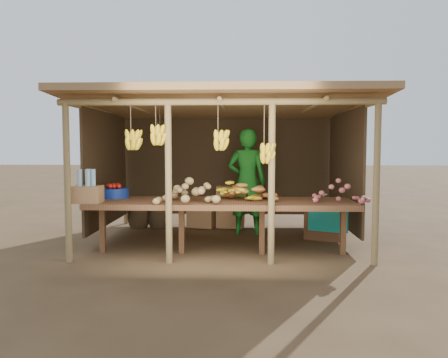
{
  "coord_description": "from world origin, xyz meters",
  "views": [
    {
      "loc": [
        0.28,
        -7.39,
        1.6
      ],
      "look_at": [
        0.0,
        0.0,
        1.05
      ],
      "focal_mm": 35.0,
      "sensor_mm": 36.0,
      "label": 1
    }
  ],
  "objects": [
    {
      "name": "ground",
      "position": [
        0.0,
        0.0,
        0.0
      ],
      "size": [
        60.0,
        60.0,
        0.0
      ],
      "primitive_type": "plane",
      "color": "brown",
      "rests_on": "ground"
    },
    {
      "name": "onion_heap",
      "position": [
        1.69,
        -1.16,
        0.98
      ],
      "size": [
        0.94,
        0.76,
        0.36
      ],
      "primitive_type": null,
      "rotation": [
        0.0,
        0.0,
        0.38
      ],
      "color": "#B35857",
      "rests_on": "counter"
    },
    {
      "name": "tarp_crate",
      "position": [
        1.75,
        0.2,
        0.33
      ],
      "size": [
        0.84,
        0.79,
        0.8
      ],
      "color": "brown",
      "rests_on": "ground"
    },
    {
      "name": "burlap_sacks",
      "position": [
        -1.52,
        1.07,
        0.26
      ],
      "size": [
        0.84,
        0.44,
        0.59
      ],
      "color": "#473521",
      "rests_on": "ground"
    },
    {
      "name": "tomato_basin",
      "position": [
        -1.69,
        -0.66,
        0.89
      ],
      "size": [
        0.43,
        0.43,
        0.23
      ],
      "rotation": [
        0.0,
        0.0,
        -0.19
      ],
      "color": "navy",
      "rests_on": "counter"
    },
    {
      "name": "bottle_box",
      "position": [
        -1.9,
        -1.27,
        0.98
      ],
      "size": [
        0.39,
        0.31,
        0.48
      ],
      "color": "#A17248",
      "rests_on": "counter"
    },
    {
      "name": "sweet_potato_heap",
      "position": [
        0.34,
        -0.89,
        0.98
      ],
      "size": [
        1.1,
        0.91,
        0.36
      ],
      "primitive_type": null,
      "rotation": [
        0.0,
        0.0,
        0.42
      ],
      "color": "#A9662B",
      "rests_on": "counter"
    },
    {
      "name": "counter",
      "position": [
        0.0,
        -0.95,
        0.74
      ],
      "size": [
        3.9,
        1.05,
        0.8
      ],
      "color": "brown",
      "rests_on": "ground"
    },
    {
      "name": "carton_stack",
      "position": [
        -0.1,
        1.11,
        0.36
      ],
      "size": [
        1.14,
        0.5,
        0.82
      ],
      "color": "#A17248",
      "rests_on": "ground"
    },
    {
      "name": "potato_heap",
      "position": [
        -0.37,
        -1.19,
        0.98
      ],
      "size": [
        1.21,
        0.97,
        0.37
      ],
      "primitive_type": null,
      "rotation": [
        0.0,
        0.0,
        0.37
      ],
      "color": "#A58855",
      "rests_on": "counter"
    },
    {
      "name": "vendor",
      "position": [
        0.4,
        0.54,
        0.96
      ],
      "size": [
        0.73,
        0.51,
        1.93
      ],
      "primitive_type": "imported",
      "rotation": [
        0.0,
        0.0,
        3.08
      ],
      "color": "#1A751F",
      "rests_on": "ground"
    },
    {
      "name": "banana_pile",
      "position": [
        0.19,
        -0.86,
        0.97
      ],
      "size": [
        0.64,
        0.39,
        0.35
      ],
      "primitive_type": null,
      "rotation": [
        0.0,
        0.0,
        -0.02
      ],
      "color": "yellow",
      "rests_on": "counter"
    },
    {
      "name": "stall_structure",
      "position": [
        -0.05,
        -0.07,
        1.91
      ],
      "size": [
        4.7,
        3.5,
        2.43
      ],
      "color": "olive",
      "rests_on": "ground"
    }
  ]
}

